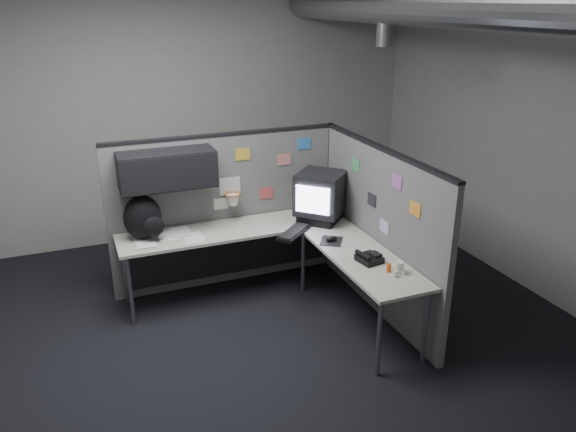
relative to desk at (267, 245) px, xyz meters
name	(u,v)px	position (x,y,z in m)	size (l,w,h in m)	color
room	(342,103)	(0.41, -0.70, 1.48)	(5.62, 5.62, 3.22)	black
partition_back	(212,197)	(-0.40, 0.53, 0.38)	(2.44, 0.42, 1.63)	slate
partition_right	(378,230)	(0.95, -0.49, 0.21)	(0.07, 2.23, 1.63)	slate
desk	(267,245)	(0.00, 0.00, 0.00)	(2.31, 2.11, 0.73)	#B8B6A6
monitor	(320,196)	(0.65, 0.16, 0.38)	(0.63, 0.63, 0.51)	black
keyboard	(294,232)	(0.25, -0.09, 0.14)	(0.45, 0.43, 0.04)	black
mouse	(331,240)	(0.51, -0.38, 0.14)	(0.30, 0.31, 0.05)	black
phone	(369,258)	(0.62, -0.90, 0.15)	(0.21, 0.23, 0.09)	black
bottles	(395,270)	(0.71, -1.19, 0.15)	(0.14, 0.15, 0.08)	silver
cup	(399,267)	(0.75, -1.19, 0.17)	(0.08, 0.08, 0.10)	silver
papers	(172,237)	(-0.87, 0.28, 0.12)	(0.64, 0.44, 0.01)	white
backpack	(144,218)	(-1.11, 0.33, 0.33)	(0.41, 0.36, 0.44)	black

